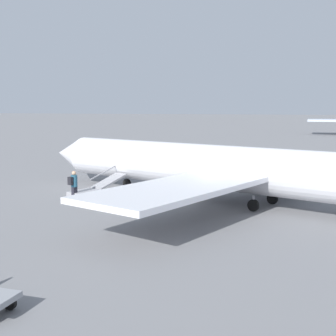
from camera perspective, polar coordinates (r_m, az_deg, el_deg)
ground_plane at (r=26.40m, az=7.02°, el=-4.16°), size 600.00×600.00×0.00m
airplane_main at (r=25.63m, az=8.83°, el=-0.11°), size 27.98×21.81×6.55m
boarding_stairs at (r=27.70m, az=-9.48°, el=-2.88°), size 2.35×4.11×1.65m
passenger at (r=26.73m, az=-11.42°, el=-1.93°), size 0.44×0.57×1.74m
traffic_cone_near_stairs at (r=25.11m, az=-9.02°, el=-4.27°), size 0.45×0.45×0.50m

